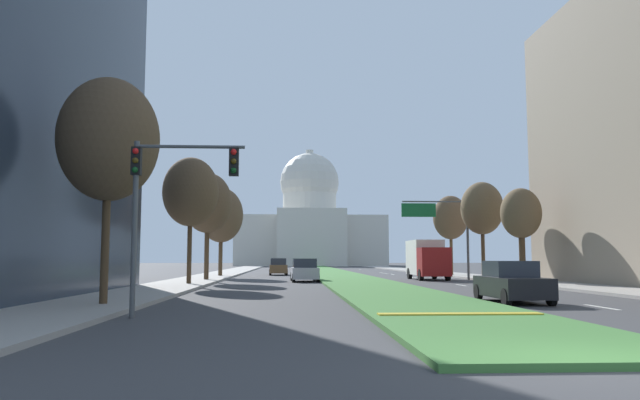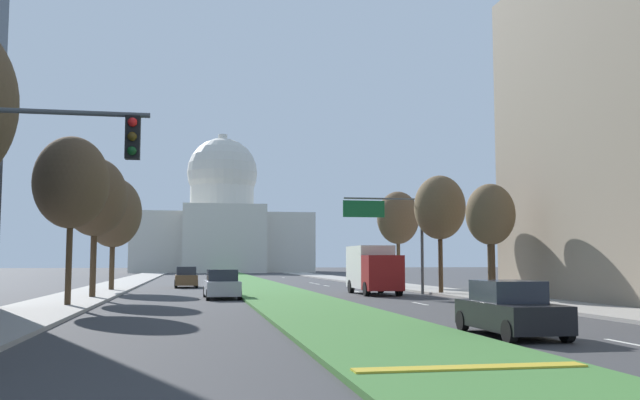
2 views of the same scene
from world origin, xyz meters
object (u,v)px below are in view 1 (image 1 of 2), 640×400
(street_tree_left_mid, at_px, (191,192))
(sedan_midblock, at_px, (304,271))
(capitol_building, at_px, (310,227))
(street_tree_left_distant, at_px, (221,215))
(street_tree_left_near, at_px, (109,140))
(street_tree_right_distant, at_px, (451,218))
(street_tree_right_mid, at_px, (521,214))
(street_tree_left_far, at_px, (208,203))
(sedan_distant, at_px, (278,267))
(overhead_guide_sign, at_px, (443,222))
(traffic_light_near_left, at_px, (164,188))
(sedan_lead_stopped, at_px, (512,283))
(street_tree_right_far, at_px, (482,209))
(box_truck_delivery, at_px, (427,259))

(street_tree_left_mid, bearing_deg, sedan_midblock, 41.42)
(capitol_building, distance_m, street_tree_left_distant, 86.88)
(street_tree_left_near, relative_size, street_tree_right_distant, 1.06)
(capitol_building, xyz_separation_m, street_tree_right_mid, (11.16, -101.15, -4.34))
(street_tree_left_far, relative_size, sedan_distant, 1.76)
(overhead_guide_sign, relative_size, street_tree_left_distant, 0.79)
(traffic_light_near_left, distance_m, street_tree_left_near, 5.17)
(street_tree_left_far, height_order, sedan_lead_stopped, street_tree_left_far)
(traffic_light_near_left, distance_m, street_tree_right_mid, 30.12)
(sedan_midblock, bearing_deg, overhead_guide_sign, 14.51)
(capitol_building, height_order, street_tree_right_far, capitol_building)
(overhead_guide_sign, height_order, sedan_distant, overhead_guide_sign)
(street_tree_right_distant, bearing_deg, capitol_building, 97.15)
(street_tree_left_mid, xyz_separation_m, street_tree_left_far, (0.10, 7.27, -0.04))
(street_tree_right_distant, xyz_separation_m, sedan_midblock, (-14.34, -11.85, -4.80))
(capitol_building, xyz_separation_m, sedan_midblock, (-3.69, -96.77, -8.30))
(street_tree_right_distant, bearing_deg, street_tree_left_mid, -139.78)
(street_tree_left_distant, relative_size, sedan_midblock, 1.74)
(street_tree_left_far, bearing_deg, street_tree_right_mid, -12.90)
(traffic_light_near_left, distance_m, street_tree_right_far, 34.93)
(capitol_building, xyz_separation_m, street_tree_right_distant, (10.65, -84.91, -3.50))
(traffic_light_near_left, bearing_deg, overhead_guide_sign, 61.82)
(traffic_light_near_left, height_order, sedan_distant, traffic_light_near_left)
(traffic_light_near_left, relative_size, street_tree_right_mid, 0.79)
(street_tree_left_mid, relative_size, street_tree_right_distant, 1.06)
(street_tree_left_mid, bearing_deg, street_tree_left_near, -90.71)
(street_tree_left_mid, height_order, street_tree_right_mid, street_tree_left_mid)
(overhead_guide_sign, bearing_deg, sedan_lead_stopped, -98.47)
(sedan_midblock, bearing_deg, capitol_building, 87.82)
(street_tree_left_near, bearing_deg, capitol_building, 84.61)
(capitol_building, height_order, street_tree_left_near, capitol_building)
(street_tree_left_distant, bearing_deg, street_tree_right_mid, -34.05)
(street_tree_left_distant, bearing_deg, street_tree_left_mid, -90.05)
(street_tree_right_distant, bearing_deg, sedan_distant, 161.32)
(street_tree_left_distant, distance_m, box_truck_delivery, 19.33)
(traffic_light_near_left, xyz_separation_m, sedan_lead_stopped, (12.45, 5.53, -3.03))
(street_tree_right_mid, relative_size, sedan_distant, 1.41)
(capitol_building, bearing_deg, street_tree_right_far, -83.65)
(capitol_building, bearing_deg, sedan_lead_stopped, -88.11)
(street_tree_right_distant, relative_size, sedan_distant, 1.66)
(street_tree_left_near, bearing_deg, street_tree_left_mid, 89.29)
(sedan_midblock, bearing_deg, box_truck_delivery, 18.92)
(street_tree_right_mid, xyz_separation_m, street_tree_left_far, (-22.20, 5.08, 1.12))
(street_tree_left_mid, bearing_deg, street_tree_right_mid, 5.60)
(street_tree_left_mid, xyz_separation_m, box_truck_delivery, (17.49, 10.01, -4.25))
(street_tree_left_mid, distance_m, street_tree_right_distant, 28.53)
(capitol_building, bearing_deg, street_tree_left_far, -96.55)
(traffic_light_near_left, distance_m, sedan_lead_stopped, 13.96)
(street_tree_right_far, bearing_deg, street_tree_right_distant, 89.34)
(street_tree_left_mid, bearing_deg, box_truck_delivery, 29.79)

